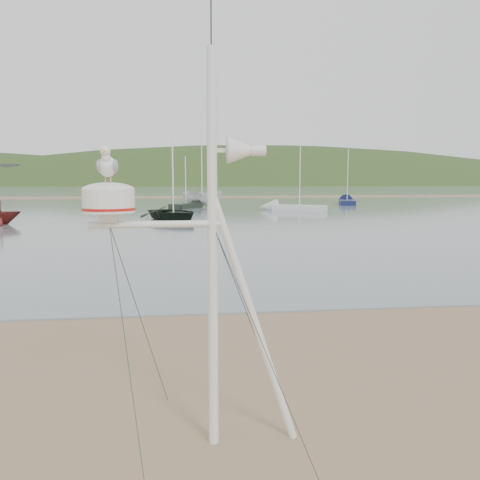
{
  "coord_description": "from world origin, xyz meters",
  "views": [
    {
      "loc": [
        0.89,
        -6.82,
        2.99
      ],
      "look_at": [
        1.87,
        1.0,
        2.02
      ],
      "focal_mm": 38.0,
      "sensor_mm": 36.0,
      "label": 1
    }
  ],
  "objects": [
    {
      "name": "sailboat_white_near",
      "position": [
        10.47,
        38.36,
        0.3
      ],
      "size": [
        6.15,
        4.44,
        6.22
      ],
      "color": "silver",
      "rests_on": "ground"
    },
    {
      "name": "sailboat_blue_far",
      "position": [
        20.03,
        48.95,
        0.3
      ],
      "size": [
        3.36,
        6.8,
        6.59
      ],
      "color": "#12193F",
      "rests_on": "ground"
    },
    {
      "name": "ground",
      "position": [
        0.0,
        0.0,
        0.0
      ],
      "size": [
        560.0,
        560.0,
        0.0
      ],
      "primitive_type": "plane",
      "color": "#83694B",
      "rests_on": "ground"
    },
    {
      "name": "boat_dark",
      "position": [
        0.66,
        28.82,
        2.49
      ],
      "size": [
        3.5,
        2.73,
        4.9
      ],
      "primitive_type": "imported",
      "rotation": [
        0.0,
        0.0,
        0.56
      ],
      "color": "black",
      "rests_on": "water"
    },
    {
      "name": "mast_rig",
      "position": [
        1.21,
        -1.43,
        1.27
      ],
      "size": [
        2.34,
        2.5,
        5.28
      ],
      "color": "white",
      "rests_on": "ground"
    },
    {
      "name": "sailboat_dark_mid",
      "position": [
        2.46,
        43.24,
        0.3
      ],
      "size": [
        4.05,
        5.17,
        5.37
      ],
      "color": "black",
      "rests_on": "ground"
    },
    {
      "name": "water",
      "position": [
        0.0,
        132.0,
        0.02
      ],
      "size": [
        560.0,
        256.0,
        0.04
      ],
      "primitive_type": "cube",
      "color": "slate",
      "rests_on": "ground"
    },
    {
      "name": "sandbar",
      "position": [
        0.0,
        70.0,
        0.07
      ],
      "size": [
        560.0,
        7.0,
        0.07
      ],
      "primitive_type": "cube",
      "color": "#83694B",
      "rests_on": "water"
    },
    {
      "name": "boat_white",
      "position": [
        3.44,
        44.3,
        2.31
      ],
      "size": [
        2.37,
        2.35,
        4.53
      ],
      "primitive_type": "imported",
      "rotation": [
        0.0,
        0.0,
        1.04
      ],
      "color": "silver",
      "rests_on": "water"
    },
    {
      "name": "far_cottages",
      "position": [
        3.0,
        196.0,
        4.0
      ],
      "size": [
        294.4,
        6.3,
        8.0
      ],
      "color": "white",
      "rests_on": "ground"
    },
    {
      "name": "hill_ridge",
      "position": [
        18.52,
        235.0,
        -19.7
      ],
      "size": [
        620.0,
        180.0,
        80.0
      ],
      "color": "#253C18",
      "rests_on": "ground"
    }
  ]
}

